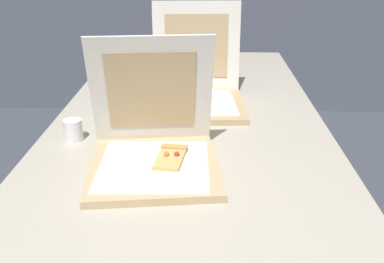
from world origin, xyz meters
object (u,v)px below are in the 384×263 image
table (188,139)px  cup_white_near_center (73,130)px  pizza_box_front (154,150)px  pizza_box_middle (197,91)px  cup_white_mid (112,109)px

table → cup_white_near_center: (-0.37, -0.11, 0.08)m
pizza_box_front → pizza_box_middle: 0.53m
pizza_box_front → cup_white_mid: pizza_box_front is taller
table → pizza_box_middle: (0.03, 0.24, 0.10)m
table → cup_white_near_center: size_ratio=31.70×
pizza_box_front → pizza_box_middle: (0.11, 0.52, 0.00)m
cup_white_near_center → table: bearing=16.6°
pizza_box_front → pizza_box_middle: size_ratio=0.98×
pizza_box_middle → cup_white_mid: (-0.31, -0.15, -0.02)m
pizza_box_front → cup_white_near_center: bearing=142.2°
pizza_box_middle → cup_white_mid: bearing=-156.1°
table → cup_white_near_center: bearing=-163.4°
table → pizza_box_front: (-0.08, -0.28, 0.10)m
pizza_box_front → cup_white_near_center: size_ratio=5.70×
pizza_box_front → cup_white_near_center: (-0.28, 0.17, -0.02)m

